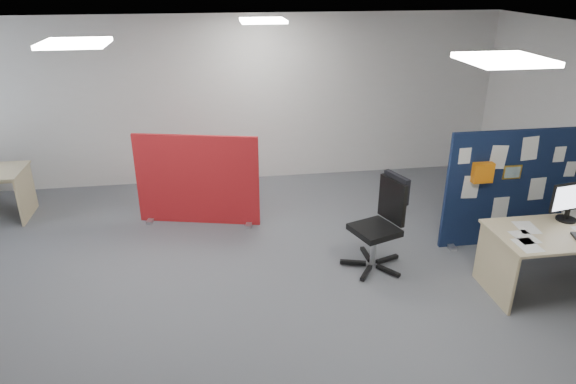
{
  "coord_description": "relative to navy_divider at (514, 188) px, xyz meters",
  "views": [
    {
      "loc": [
        -0.26,
        -4.74,
        3.32
      ],
      "look_at": [
        0.54,
        0.5,
        1.0
      ],
      "focal_mm": 32.0,
      "sensor_mm": 36.0,
      "label": 1
    }
  ],
  "objects": [
    {
      "name": "floor",
      "position": [
        -3.46,
        -0.72,
        -0.77
      ],
      "size": [
        9.0,
        9.0,
        0.0
      ],
      "primitive_type": "plane",
      "color": "#54575C",
      "rests_on": "ground"
    },
    {
      "name": "ceiling",
      "position": [
        -3.46,
        -0.72,
        1.93
      ],
      "size": [
        9.0,
        7.0,
        0.02
      ],
      "primitive_type": "cube",
      "color": "white",
      "rests_on": "wall_back"
    },
    {
      "name": "wall_back",
      "position": [
        -3.46,
        2.78,
        0.58
      ],
      "size": [
        9.0,
        0.02,
        2.7
      ],
      "primitive_type": "cube",
      "color": "silver",
      "rests_on": "floor"
    },
    {
      "name": "ceiling_lights",
      "position": [
        -3.13,
        -0.06,
        1.9
      ],
      "size": [
        4.1,
        4.1,
        0.04
      ],
      "color": "white",
      "rests_on": "ceiling"
    },
    {
      "name": "navy_divider",
      "position": [
        0.0,
        0.0,
        0.0
      ],
      "size": [
        1.86,
        0.3,
        1.53
      ],
      "color": "#0F1A37",
      "rests_on": "floor"
    },
    {
      "name": "main_desk",
      "position": [
        0.12,
        -1.06,
        -0.21
      ],
      "size": [
        1.88,
        0.84,
        0.73
      ],
      "color": "tan",
      "rests_on": "floor"
    },
    {
      "name": "monitor_main",
      "position": [
        0.13,
        -0.86,
        0.21
      ],
      "size": [
        0.52,
        0.22,
        0.45
      ],
      "rotation": [
        0.0,
        0.0,
        0.17
      ],
      "color": "black",
      "rests_on": "main_desk"
    },
    {
      "name": "red_divider",
      "position": [
        -3.97,
        1.18,
        -0.14
      ],
      "size": [
        1.68,
        0.46,
        1.29
      ],
      "rotation": [
        0.0,
        0.0,
        -0.24
      ],
      "color": "#A3151D",
      "rests_on": "floor"
    },
    {
      "name": "office_chair",
      "position": [
        -1.8,
        -0.31,
        -0.13
      ],
      "size": [
        0.75,
        0.72,
        1.13
      ],
      "rotation": [
        0.0,
        0.0,
        0.34
      ],
      "color": "black",
      "rests_on": "floor"
    },
    {
      "name": "desk_papers",
      "position": [
        -0.08,
        -1.11,
        -0.04
      ],
      "size": [
        1.45,
        0.85,
        0.0
      ],
      "color": "white",
      "rests_on": "main_desk"
    }
  ]
}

